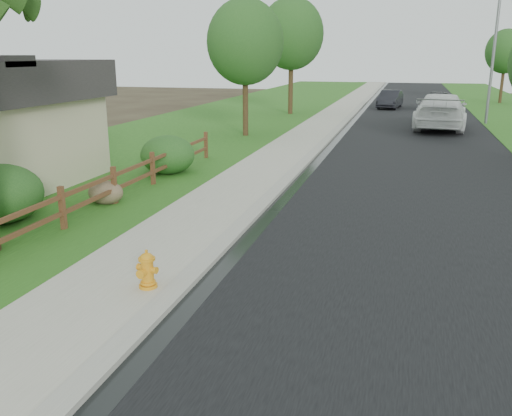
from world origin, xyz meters
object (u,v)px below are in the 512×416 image
(ranch_fence, at_px, (90,194))
(streetlight, at_px, (492,41))
(white_suv, at_px, (440,111))
(dark_car_mid, at_px, (438,100))
(fire_hydrant, at_px, (147,270))

(ranch_fence, bearing_deg, streetlight, 62.91)
(white_suv, relative_size, streetlight, 0.79)
(ranch_fence, relative_size, white_suv, 2.50)
(ranch_fence, xyz_separation_m, streetlight, (12.15, 23.75, 4.20))
(white_suv, height_order, dark_car_mid, white_suv)
(ranch_fence, xyz_separation_m, fire_hydrant, (3.50, -3.82, -0.20))
(dark_car_mid, relative_size, streetlight, 0.50)
(ranch_fence, height_order, dark_car_mid, dark_car_mid)
(ranch_fence, relative_size, fire_hydrant, 24.19)
(dark_car_mid, bearing_deg, ranch_fence, 82.59)
(white_suv, bearing_deg, fire_hydrant, 80.26)
(streetlight, bearing_deg, white_suv, -130.62)
(fire_hydrant, bearing_deg, streetlight, 72.58)
(ranch_fence, relative_size, dark_car_mid, 3.98)
(fire_hydrant, xyz_separation_m, dark_car_mid, (6.36, 36.12, 0.32))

